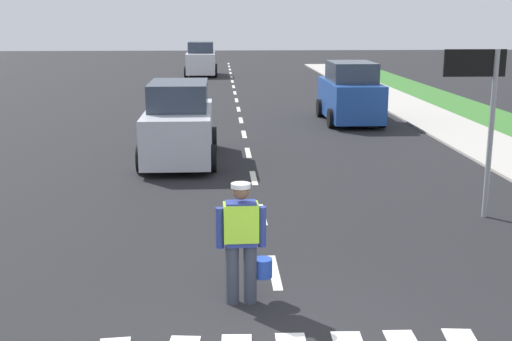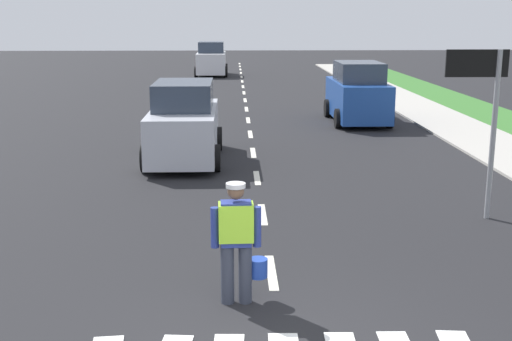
% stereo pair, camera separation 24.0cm
% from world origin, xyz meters
% --- Properties ---
extents(ground_plane, '(96.00, 96.00, 0.00)m').
position_xyz_m(ground_plane, '(0.00, 21.00, 0.00)').
color(ground_plane, black).
extents(lane_center_line, '(0.14, 46.40, 0.01)m').
position_xyz_m(lane_center_line, '(0.00, 25.20, 0.00)').
color(lane_center_line, silver).
rests_on(lane_center_line, ground).
extents(road_worker, '(0.76, 0.38, 1.67)m').
position_xyz_m(road_worker, '(-0.51, 1.66, 0.93)').
color(road_worker, '#383D4C').
rests_on(road_worker, ground).
extents(lane_direction_sign, '(1.16, 0.11, 3.20)m').
position_xyz_m(lane_direction_sign, '(4.06, 5.34, 2.41)').
color(lane_direction_sign, gray).
rests_on(lane_direction_sign, ground).
extents(car_oncoming_lead, '(1.96, 4.34, 2.10)m').
position_xyz_m(car_oncoming_lead, '(-1.87, 10.82, 0.97)').
color(car_oncoming_lead, silver).
rests_on(car_oncoming_lead, ground).
extents(car_parked_far, '(2.00, 4.24, 2.19)m').
position_xyz_m(car_parked_far, '(3.96, 17.14, 1.02)').
color(car_parked_far, '#1E4799').
rests_on(car_parked_far, ground).
extents(car_oncoming_third, '(2.08, 4.13, 2.17)m').
position_xyz_m(car_oncoming_third, '(-1.94, 36.84, 1.01)').
color(car_oncoming_third, silver).
rests_on(car_oncoming_third, ground).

